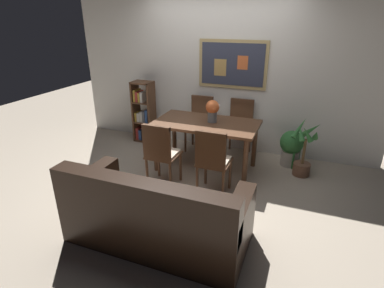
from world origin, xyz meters
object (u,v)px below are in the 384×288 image
Objects in this scene: dining_chair_near_right at (213,158)px; leather_couch at (155,216)px; dining_chair_near_left at (161,150)px; dining_chair_far_left at (200,119)px; potted_palm at (304,153)px; potted_ivy at (291,147)px; bookshelf at (144,115)px; dining_chair_far_right at (240,123)px; flower_vase at (213,109)px; dining_table at (206,129)px.

leather_couch is (-0.26, -1.04, -0.23)m from dining_chair_near_right.
dining_chair_near_left is 1.44m from dining_chair_far_left.
potted_ivy is at bearing 125.56° from potted_palm.
potted_palm is at bearing -7.19° from bookshelf.
dining_chair_far_right is 1.00× the size of dining_chair_far_left.
dining_chair_near_left is at bearing -148.98° from potted_palm.
potted_ivy is 1.38m from flower_vase.
dining_chair_near_right reaches higher than dining_table.
dining_chair_far_left is 0.87m from flower_vase.
dining_chair_far_right is at bearing 83.82° from leather_couch.
potted_ivy is at bearing -2.00° from bookshelf.
leather_couch is at bearing -115.81° from potted_ivy.
bookshelf is 3.44× the size of flower_vase.
flower_vase is (-0.26, -0.69, 0.39)m from dining_chair_far_right.
flower_vase is at bearing -57.25° from dining_chair_far_left.
leather_couch is at bearing -122.46° from potted_palm.
potted_palm is (1.72, -0.39, -0.20)m from dining_chair_far_left.
dining_chair_far_left is 1.08m from bookshelf.
dining_chair_far_right is at bearing 65.57° from dining_table.
dining_chair_far_right is at bearing 89.68° from dining_chair_near_right.
dining_table is 1.64× the size of dining_chair_far_left.
dining_chair_far_right is 1.76m from bookshelf.
leather_couch is at bearing -96.18° from dining_chair_far_right.
dining_chair_near_left is at bearing -53.13° from bookshelf.
potted_palm reaches higher than dining_table.
leather_couch is (0.07, -1.74, -0.33)m from dining_table.
dining_chair_near_right is at bearing -65.00° from dining_table.
dining_chair_near_left and dining_chair_near_right have the same top height.
bookshelf is at bearing 154.88° from dining_table.
potted_palm is (1.75, 1.05, -0.20)m from dining_chair_near_left.
bookshelf is (-1.75, 1.37, -0.04)m from dining_chair_near_right.
potted_ivy is (0.85, -0.16, -0.23)m from dining_chair_far_right.
flower_vase is at bearing -168.32° from potted_palm.
bookshelf is at bearing 178.00° from potted_ivy.
leather_couch is 3.23× the size of potted_ivy.
leather_couch is 2.44m from potted_palm.
dining_table is 0.83m from dining_chair_near_left.
dining_chair_near_left reaches higher than dining_table.
potted_palm is 1.45m from flower_vase.
potted_palm is at bearing 57.54° from leather_couch.
potted_palm is at bearing 31.02° from dining_chair_near_left.
dining_table is 1.36× the size of bookshelf.
flower_vase reaches higher than leather_couch.
dining_chair_near_left is at bearing -115.66° from dining_chair_far_right.
dining_chair_far_left is (-0.67, 1.40, 0.00)m from dining_chair_near_right.
dining_chair_near_left is at bearing -177.12° from dining_chair_near_right.
potted_ivy is (1.19, 0.58, -0.33)m from dining_table.
flower_vase is (1.50, -0.62, 0.43)m from bookshelf.
dining_chair_near_left is 1.63× the size of potted_ivy.
potted_ivy is at bearing 56.01° from dining_chair_near_right.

